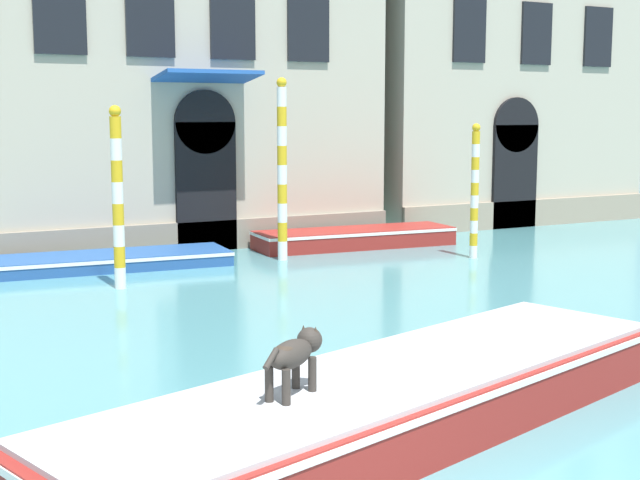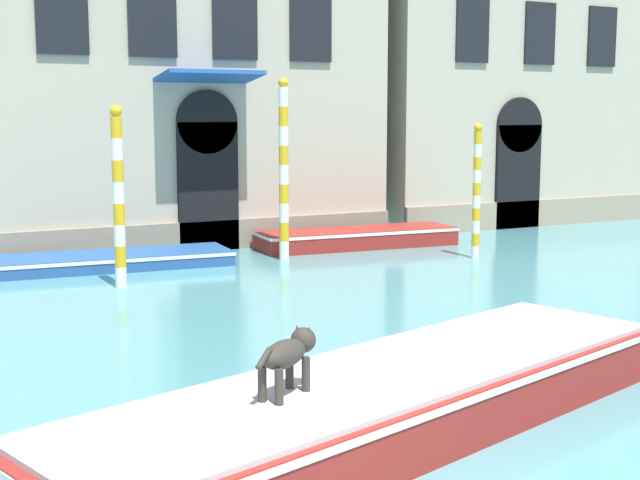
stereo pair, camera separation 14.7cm
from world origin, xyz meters
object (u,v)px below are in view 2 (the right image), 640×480
Objects in this scene: mooring_pole_0 at (118,197)px; boat_moored_far at (357,237)px; boat_foreground at (387,398)px; mooring_pole_3 at (284,169)px; mooring_pole_2 at (477,191)px; dog_on_deck at (288,354)px; boat_moored_near_palazzo at (116,260)px.

boat_moored_far is at bearing 20.86° from mooring_pole_0.
boat_foreground is 2.39× the size of mooring_pole_0.
mooring_pole_3 is at bearing 54.30° from boat_foreground.
mooring_pole_0 is at bearing 76.73° from boat_foreground.
mooring_pole_2 is 0.75× the size of mooring_pole_3.
boat_moored_far is 8.11m from mooring_pole_0.
mooring_pole_2 is at bearing 12.53° from dog_on_deck.
mooring_pole_0 is (-7.42, -2.83, 1.69)m from boat_moored_far.
boat_foreground is at bearing -113.59° from boat_moored_far.
boat_moored_near_palazzo is at bearing 77.82° from mooring_pole_0.
boat_moored_far is at bearing 25.28° from dog_on_deck.
mooring_pole_0 is at bearing 52.64° from dog_on_deck.
mooring_pole_3 reaches higher than mooring_pole_0.
mooring_pole_2 is (8.65, 9.72, 1.35)m from boat_foreground.
boat_moored_near_palazzo is at bearing 73.57° from boat_foreground.
dog_on_deck is at bearing -114.84° from mooring_pole_3.
mooring_pole_2 is (1.75, -3.10, 1.48)m from boat_moored_far.
boat_moored_far is 1.49× the size of mooring_pole_0.
boat_foreground is 12.60m from boat_moored_near_palazzo.
dog_on_deck is 0.26× the size of mooring_pole_2.
boat_moored_far is at bearing 6.64° from boat_moored_near_palazzo.
mooring_pole_3 is (-4.49, 2.02, 0.57)m from mooring_pole_2.
mooring_pole_2 is at bearing 32.12° from boat_foreground.
boat_moored_near_palazzo is at bearing 161.50° from mooring_pole_2.
boat_moored_near_palazzo is (1.47, 12.89, -1.00)m from dog_on_deck.
mooring_pole_3 is at bearing 155.78° from mooring_pole_2.
mooring_pole_0 is 9.17m from mooring_pole_2.
mooring_pole_3 reaches higher than mooring_pole_2.
boat_moored_far is 3.59m from mooring_pole_3.
dog_on_deck is at bearing -95.03° from mooring_pole_0.
dog_on_deck is 0.16× the size of boat_moored_near_palazzo.
mooring_pole_3 is at bearing 20.51° from mooring_pole_0.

